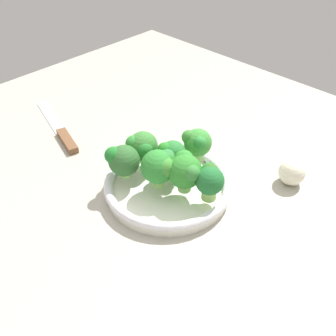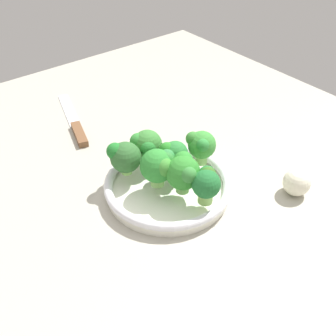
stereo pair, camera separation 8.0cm
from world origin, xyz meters
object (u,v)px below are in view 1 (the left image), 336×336
broccoli_floret_4 (160,166)px  bowl (168,186)px  broccoli_floret_6 (185,171)px  garlic_bulb (292,172)px  broccoli_floret_2 (122,160)px  broccoli_floret_5 (172,154)px  knife (61,132)px  broccoli_floret_1 (210,179)px  broccoli_floret_0 (197,143)px  broccoli_floret_3 (142,147)px

broccoli_floret_4 → bowl: bearing=-90.7°
broccoli_floret_6 → garlic_bulb: (-11.70, -19.36, -4.97)cm
broccoli_floret_6 → broccoli_floret_2: bearing=25.2°
broccoli_floret_5 → knife: (31.44, 5.54, -6.61)cm
bowl → broccoli_floret_1: size_ratio=3.72×
bowl → broccoli_floret_4: size_ratio=3.28×
bowl → knife: (33.23, 2.58, -1.07)cm
broccoli_floret_6 → knife: 38.18cm
bowl → broccoli_floret_4: bearing=89.3°
bowl → broccoli_floret_6: size_ratio=3.32×
broccoli_floret_0 → garlic_bulb: bearing=-145.6°
bowl → garlic_bulb: size_ratio=4.63×
broccoli_floret_5 → garlic_bulb: size_ratio=1.19×
broccoli_floret_2 → garlic_bulb: bearing=-133.1°
garlic_bulb → broccoli_floret_2: bearing=46.9°
broccoli_floret_2 → broccoli_floret_6: size_ratio=0.91×
bowl → knife: 33.35cm
broccoli_floret_1 → broccoli_floret_2: size_ratio=0.98×
broccoli_floret_1 → broccoli_floret_5: (10.51, -1.09, -0.15)cm
broccoli_floret_2 → broccoli_floret_3: bearing=-84.1°
broccoli_floret_2 → broccoli_floret_4: bearing=-157.4°
broccoli_floret_2 → broccoli_floret_4: broccoli_floret_4 is taller
bowl → broccoli_floret_6: 7.37cm
broccoli_floret_4 → knife: bearing=0.9°
knife → broccoli_floret_1: bearing=-173.9°
bowl → broccoli_floret_0: size_ratio=3.49×
bowl → broccoli_floret_4: (0.02, 2.06, 6.17)cm
garlic_bulb → bowl: bearing=51.1°
knife → bowl: bearing=-175.6°
bowl → garlic_bulb: bearing=-128.9°
broccoli_floret_0 → broccoli_floret_4: 10.71cm
broccoli_floret_1 → broccoli_floret_6: 4.84cm
broccoli_floret_5 → broccoli_floret_6: size_ratio=0.86×
broccoli_floret_2 → broccoli_floret_1: bearing=-156.5°
knife → broccoli_floret_2: bearing=174.4°
bowl → broccoli_floret_3: broccoli_floret_3 is taller
bowl → broccoli_floret_2: bearing=34.8°
broccoli_floret_4 → broccoli_floret_3: bearing=-19.3°
broccoli_floret_0 → broccoli_floret_6: bearing=117.9°
broccoli_floret_4 → garlic_bulb: size_ratio=1.41×
broccoli_floret_2 → knife: broccoli_floret_2 is taller
broccoli_floret_5 → garlic_bulb: 24.70cm
bowl → garlic_bulb: 25.29cm
broccoli_floret_2 → broccoli_floret_6: broccoli_floret_6 is taller
bowl → broccoli_floret_3: bearing=-5.2°
broccoli_floret_0 → broccoli_floret_1: (-8.98, 6.76, -0.31)cm
broccoli_floret_5 → garlic_bulb: bearing=-136.6°
bowl → garlic_bulb: garlic_bulb is taller
broccoli_floret_5 → bowl: bearing=121.0°
broccoli_floret_3 → broccoli_floret_4: broccoli_floret_4 is taller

